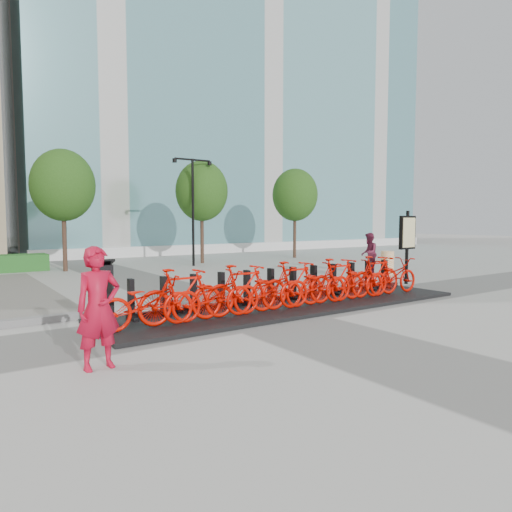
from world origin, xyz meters
TOP-DOWN VIEW (x-y plane):
  - ground at (0.00, 0.00)m, footprint 120.00×120.00m
  - glass_building at (14.00, 26.00)m, footprint 32.00×16.00m
  - tree_1 at (-1.50, 12.00)m, footprint 2.60×2.60m
  - tree_2 at (5.00, 12.00)m, footprint 2.60×2.60m
  - tree_3 at (11.00, 12.00)m, footprint 2.60×2.60m
  - streetlamp at (4.00, 11.00)m, footprint 2.00×0.20m
  - dock_pad at (1.30, 0.30)m, footprint 9.60×2.40m
  - dock_rail_posts at (1.36, 0.77)m, footprint 8.02×0.50m
  - bike_0 at (-2.60, -0.05)m, footprint 1.90×0.66m
  - bike_1 at (-1.88, -0.05)m, footprint 1.84×0.52m
  - bike_2 at (-1.16, -0.05)m, footprint 1.90×0.66m
  - bike_3 at (-0.44, -0.05)m, footprint 1.84×0.52m
  - bike_4 at (0.28, -0.05)m, footprint 1.90×0.66m
  - bike_5 at (1.00, -0.05)m, footprint 1.84×0.52m
  - bike_6 at (1.72, -0.05)m, footprint 1.90×0.66m
  - bike_7 at (2.44, -0.05)m, footprint 1.84×0.52m
  - bike_8 at (3.16, -0.05)m, footprint 1.90×0.66m
  - bike_9 at (3.88, -0.05)m, footprint 1.84×0.52m
  - bike_10 at (4.60, -0.05)m, footprint 1.90×0.66m
  - kiosk at (-3.27, 0.49)m, footprint 0.41×0.34m
  - worker_red at (-3.98, -1.74)m, footprint 0.68×0.49m
  - pedestrian at (8.39, 4.16)m, footprint 1.01×0.98m
  - construction_barrel at (8.37, 3.22)m, footprint 0.66×0.66m
  - map_sign at (7.07, 1.35)m, footprint 0.81×0.19m

SIDE VIEW (x-z plane):
  - ground at x=0.00m, z-range 0.00..0.00m
  - dock_pad at x=1.30m, z-range 0.00..0.08m
  - construction_barrel at x=8.37m, z-range 0.00..0.96m
  - dock_rail_posts at x=1.36m, z-range 0.08..0.93m
  - bike_0 at x=-2.60m, z-range 0.08..1.08m
  - bike_2 at x=-1.16m, z-range 0.08..1.08m
  - bike_4 at x=0.28m, z-range 0.08..1.08m
  - bike_6 at x=1.72m, z-range 0.08..1.08m
  - bike_8 at x=3.16m, z-range 0.08..1.08m
  - bike_10 at x=4.60m, z-range 0.08..1.08m
  - bike_1 at x=-1.88m, z-range 0.08..1.19m
  - bike_3 at x=-0.44m, z-range 0.08..1.19m
  - bike_5 at x=1.00m, z-range 0.08..1.19m
  - bike_7 at x=2.44m, z-range 0.08..1.19m
  - bike_9 at x=3.88m, z-range 0.08..1.19m
  - kiosk at x=-3.27m, z-range 0.05..1.37m
  - pedestrian at x=8.39m, z-range 0.00..1.64m
  - worker_red at x=-3.98m, z-range 0.00..1.76m
  - map_sign at x=7.07m, z-range 0.40..2.85m
  - streetlamp at x=4.00m, z-range 0.63..5.63m
  - tree_1 at x=-1.50m, z-range 1.04..6.14m
  - tree_2 at x=5.00m, z-range 1.04..6.14m
  - tree_3 at x=11.00m, z-range 1.04..6.14m
  - glass_building at x=14.00m, z-range 0.00..24.00m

